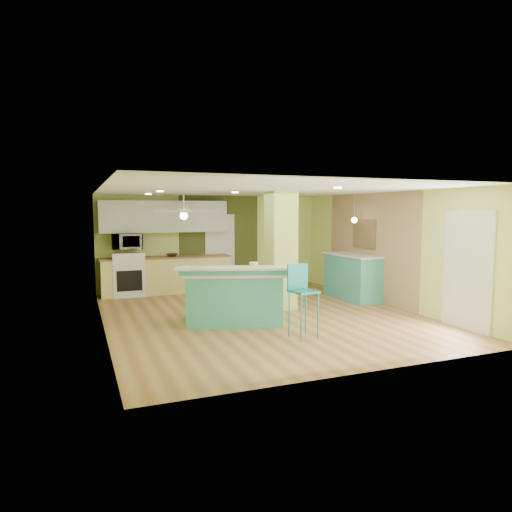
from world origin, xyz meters
The scene contains 23 objects.
floor centered at (0.00, 0.00, -0.01)m, with size 6.00×7.00×0.01m, color brown.
ceiling centered at (0.00, 0.00, 2.50)m, with size 6.00×7.00×0.01m, color white.
wall_back centered at (0.00, 3.50, 1.25)m, with size 6.00×0.01×2.50m, color #D5EA7D.
wall_front centered at (0.00, -3.50, 1.25)m, with size 6.00×0.01×2.50m, color #D5EA7D.
wall_left centered at (-3.00, 0.00, 1.25)m, with size 0.01×7.00×2.50m, color #D5EA7D.
wall_right centered at (3.00, 0.00, 1.25)m, with size 0.01×7.00×2.50m, color #D5EA7D.
wood_panel centered at (2.99, 0.60, 1.25)m, with size 0.02×3.40×2.50m, color #987556.
olive_accent centered at (0.20, 3.49, 1.25)m, with size 2.20×0.02×2.50m, color #424B1E.
interior_door centered at (0.20, 3.46, 1.00)m, with size 0.82×0.05×2.00m, color silver.
french_door centered at (2.97, -2.30, 1.05)m, with size 0.04×1.08×2.10m, color white.
column centered at (0.65, 0.50, 1.25)m, with size 0.55×0.55×2.50m, color #B8CE5F.
kitchen_run centered at (-1.30, 3.20, 0.47)m, with size 3.25×0.63×0.94m.
stove centered at (-2.25, 3.19, 0.46)m, with size 0.76×0.66×1.08m.
upper_cabinets centered at (-1.30, 3.32, 1.95)m, with size 3.20×0.34×0.80m, color silver.
microwave centered at (-2.25, 3.20, 1.35)m, with size 0.70×0.48×0.39m, color white.
ceiling_fan centered at (-1.10, 2.00, 2.08)m, with size 1.41×1.41×0.61m.
pendant_lamp centered at (2.65, 0.75, 1.88)m, with size 0.14×0.14×0.69m.
wall_decor centered at (2.96, 0.80, 1.55)m, with size 0.03×0.90×0.70m, color brown.
peninsula centered at (-0.71, -0.42, 0.51)m, with size 2.20×1.66×1.11m.
bar_stool centered at (0.02, -1.67, 0.81)m, with size 0.46×0.46×1.22m.
side_counter centered at (2.70, 0.83, 0.54)m, with size 0.71×1.67×1.07m.
fruit_bowl centered at (-1.16, 3.16, 0.98)m, with size 0.30×0.30×0.07m, color #331C14.
canister centered at (-0.28, -0.30, 1.04)m, with size 0.17×0.17×0.16m, color yellow.
Camera 1 is at (-3.40, -8.32, 2.09)m, focal length 32.00 mm.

